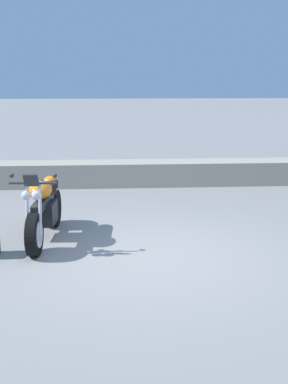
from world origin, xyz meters
The scene contains 3 objects.
ground_plane centered at (0.00, 0.00, 0.00)m, with size 120.00×120.00×0.00m, color gray.
stone_wall centered at (0.00, 4.80, 0.28)m, with size 36.00×0.80×0.55m, color #A89E89.
motorcycle_orange_centre centered at (-1.54, 0.83, 0.49)m, with size 0.67×2.07×1.18m.
Camera 1 is at (-0.49, -6.45, 2.42)m, focal length 45.44 mm.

